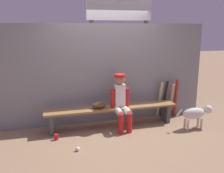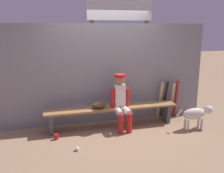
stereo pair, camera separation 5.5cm
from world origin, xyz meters
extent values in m
plane|color=#937556|center=(0.00, 0.00, 0.00)|extent=(30.00, 30.00, 0.00)
cube|color=gray|center=(0.00, 0.39, 1.09)|extent=(4.60, 0.03, 2.18)
cube|color=olive|center=(0.00, 0.00, 0.43)|extent=(2.84, 0.36, 0.04)
cube|color=#4C4C51|center=(-1.27, 0.00, 0.20)|extent=(0.08, 0.29, 0.41)
cube|color=#4C4C51|center=(1.27, 0.00, 0.20)|extent=(0.08, 0.29, 0.41)
cube|color=silver|center=(0.17, 0.00, 0.69)|extent=(0.22, 0.13, 0.49)
sphere|color=#9E7051|center=(0.17, 0.00, 1.04)|extent=(0.22, 0.22, 0.22)
cylinder|color=red|center=(0.17, 0.00, 1.12)|extent=(0.23, 0.23, 0.06)
cylinder|color=silver|center=(0.08, -0.19, 0.41)|extent=(0.13, 0.38, 0.13)
cylinder|color=red|center=(0.08, -0.38, 0.20)|extent=(0.11, 0.11, 0.41)
cylinder|color=red|center=(0.01, -0.02, 0.64)|extent=(0.09, 0.09, 0.41)
cylinder|color=silver|center=(0.26, -0.19, 0.41)|extent=(0.13, 0.38, 0.13)
cylinder|color=red|center=(0.26, -0.38, 0.20)|extent=(0.11, 0.11, 0.41)
cylinder|color=red|center=(0.33, -0.02, 0.64)|extent=(0.09, 0.09, 0.41)
ellipsoid|color=#593819|center=(-0.29, 0.00, 0.51)|extent=(0.28, 0.20, 0.12)
cylinder|color=tan|center=(1.25, 0.29, 0.44)|extent=(0.09, 0.23, 0.87)
cylinder|color=black|center=(1.36, 0.26, 0.45)|extent=(0.10, 0.24, 0.89)
cylinder|color=tan|center=(1.52, 0.23, 0.41)|extent=(0.09, 0.25, 0.83)
cylinder|color=#B22323|center=(1.64, 0.25, 0.46)|extent=(0.09, 0.17, 0.91)
sphere|color=white|center=(-0.87, -0.89, 0.04)|extent=(0.07, 0.07, 0.07)
cylinder|color=red|center=(-1.20, -0.33, 0.06)|extent=(0.08, 0.08, 0.11)
cylinder|color=silver|center=(0.03, 0.03, 0.50)|extent=(0.08, 0.08, 0.11)
cylinder|color=#3F3F42|center=(-0.18, 1.19, 1.13)|extent=(0.10, 0.10, 2.27)
cylinder|color=#3F3F42|center=(1.22, 1.19, 1.13)|extent=(0.10, 0.10, 2.27)
ellipsoid|color=beige|center=(1.63, -0.55, 0.34)|extent=(0.52, 0.20, 0.24)
sphere|color=beige|center=(1.97, -0.55, 0.40)|extent=(0.18, 0.18, 0.18)
cylinder|color=beige|center=(1.29, -0.55, 0.39)|extent=(0.15, 0.04, 0.16)
cylinder|color=beige|center=(1.79, -0.49, 0.11)|extent=(0.05, 0.05, 0.22)
cylinder|color=beige|center=(1.79, -0.61, 0.11)|extent=(0.05, 0.05, 0.22)
cylinder|color=beige|center=(1.47, -0.49, 0.11)|extent=(0.05, 0.05, 0.22)
cylinder|color=beige|center=(1.47, -0.61, 0.11)|extent=(0.05, 0.05, 0.22)
camera|label=1|loc=(-1.36, -4.91, 2.09)|focal=40.40mm
camera|label=2|loc=(-1.30, -4.93, 2.09)|focal=40.40mm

